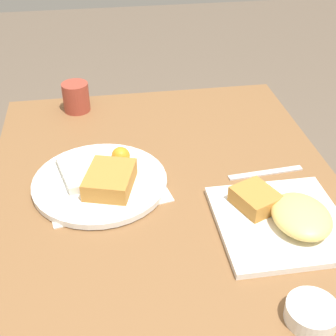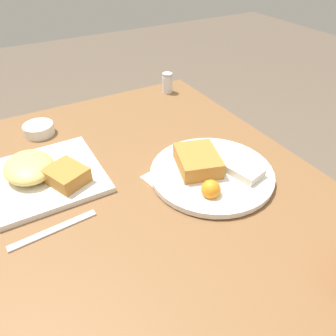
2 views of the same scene
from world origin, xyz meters
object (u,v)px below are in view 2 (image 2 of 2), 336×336
Objects in this scene: sauce_ramekin at (39,129)px; butter_knife at (54,230)px; plate_oval_far at (210,170)px; salt_shaker at (167,84)px; plate_square_near at (43,173)px.

butter_knife is at bearing -8.48° from sauce_ramekin.
salt_shaker is at bearing 162.51° from plate_oval_far.
plate_oval_far is at bearing -6.14° from butter_knife.
salt_shaker reaches higher than sauce_ramekin.
plate_oval_far is 3.49× the size of sauce_ramekin.
salt_shaker is (-0.48, 0.15, 0.01)m from plate_oval_far.
plate_square_near is at bearing -59.99° from salt_shaker.
plate_square_near is at bearing 78.41° from butter_knife.
sauce_ramekin is 0.48× the size of butter_knife.
sauce_ramekin is (-0.41, -0.32, -0.00)m from plate_oval_far.
salt_shaker reaches higher than plate_square_near.
sauce_ramekin is at bearing -142.08° from plate_oval_far.
sauce_ramekin is 1.21× the size of salt_shaker.
salt_shaker is 0.39× the size of butter_knife.
butter_knife is (0.47, -0.53, -0.03)m from salt_shaker.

